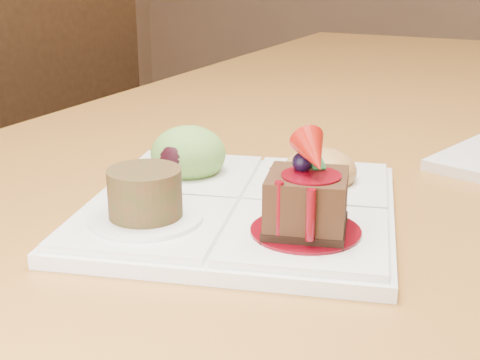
% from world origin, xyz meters
% --- Properties ---
extents(dining_table, '(1.00, 1.80, 0.75)m').
position_xyz_m(dining_table, '(0.00, 0.00, 0.68)').
color(dining_table, '#955F26').
rests_on(dining_table, ground).
extents(chair_left, '(0.52, 0.52, 1.02)m').
position_xyz_m(chair_left, '(-0.69, 0.05, 0.58)').
color(chair_left, black).
rests_on(chair_left, ground).
extents(sampler_plate, '(0.33, 0.33, 0.10)m').
position_xyz_m(sampler_plate, '(-0.07, -0.53, 0.77)').
color(sampler_plate, silver).
rests_on(sampler_plate, dining_table).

